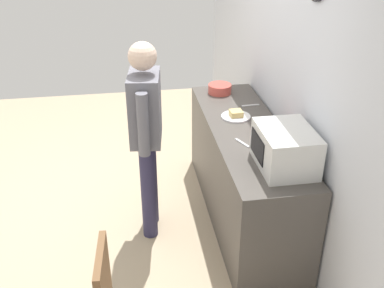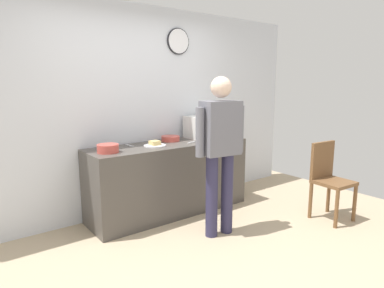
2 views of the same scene
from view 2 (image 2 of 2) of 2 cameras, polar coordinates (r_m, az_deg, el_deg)
The scene contains 11 objects.
ground_plane at distance 3.40m, azimuth 3.80°, elevation -18.63°, with size 6.00×6.00×0.00m, color tan.
back_wall at distance 4.33m, azimuth -10.02°, elevation 5.64°, with size 5.40×0.13×2.60m.
kitchen_counter at distance 4.30m, azimuth -3.79°, elevation -5.83°, with size 2.09×0.62×0.90m, color #4C4742.
microwave at distance 4.64m, azimuth 2.28°, elevation 2.94°, with size 0.50×0.39×0.30m.
sandwich_plate at distance 4.04m, azimuth -6.35°, elevation -0.09°, with size 0.27×0.27×0.07m.
salad_bowl at distance 4.38m, azimuth -3.68°, elevation 0.94°, with size 0.24×0.24×0.07m, color #C64C42.
cereal_bowl at distance 3.76m, azimuth -14.13°, elevation -0.74°, with size 0.24×0.24×0.09m, color #C64C42.
fork_utensil at distance 4.11m, azimuth -10.60°, elevation -0.25°, with size 0.17×0.02×0.01m, color silver.
spoon_utensil at distance 4.26m, azimuth -0.12°, elevation 0.30°, with size 0.17×0.02×0.01m, color silver.
person_standing at distance 3.55m, azimuth 4.82°, elevation -0.05°, with size 0.59×0.29×1.71m.
wooden_chair at distance 4.42m, azimuth 22.24°, elevation -5.17°, with size 0.43×0.43×0.94m.
Camera 2 is at (-1.96, -2.24, 1.64)m, focal length 31.31 mm.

